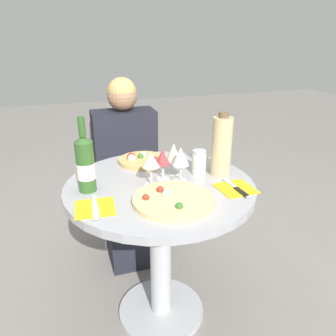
{
  "coord_description": "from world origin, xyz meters",
  "views": [
    {
      "loc": [
        -0.38,
        -1.27,
        1.37
      ],
      "look_at": [
        0.01,
        -0.07,
        0.85
      ],
      "focal_mm": 35.0,
      "sensor_mm": 36.0,
      "label": 1
    }
  ],
  "objects_px": {
    "pizza_large": "(172,200)",
    "tall_carafe": "(222,146)",
    "seated_diner": "(129,182)",
    "dining_table": "(160,218)",
    "chair_behind_diner": "(125,187)",
    "wine_bottle": "(85,164)"
  },
  "relations": [
    {
      "from": "chair_behind_diner",
      "to": "wine_bottle",
      "type": "bearing_deg",
      "value": 68.04
    },
    {
      "from": "tall_carafe",
      "to": "seated_diner",
      "type": "bearing_deg",
      "value": 119.93
    },
    {
      "from": "dining_table",
      "to": "seated_diner",
      "type": "distance_m",
      "value": 0.59
    },
    {
      "from": "chair_behind_diner",
      "to": "seated_diner",
      "type": "bearing_deg",
      "value": 90.0
    },
    {
      "from": "dining_table",
      "to": "seated_diner",
      "type": "height_order",
      "value": "seated_diner"
    },
    {
      "from": "chair_behind_diner",
      "to": "tall_carafe",
      "type": "height_order",
      "value": "tall_carafe"
    },
    {
      "from": "seated_diner",
      "to": "tall_carafe",
      "type": "xyz_separation_m",
      "value": [
        0.33,
        -0.58,
        0.39
      ]
    },
    {
      "from": "wine_bottle",
      "to": "pizza_large",
      "type": "bearing_deg",
      "value": -34.83
    },
    {
      "from": "pizza_large",
      "to": "tall_carafe",
      "type": "height_order",
      "value": "tall_carafe"
    },
    {
      "from": "dining_table",
      "to": "chair_behind_diner",
      "type": "height_order",
      "value": "chair_behind_diner"
    },
    {
      "from": "dining_table",
      "to": "pizza_large",
      "type": "bearing_deg",
      "value": -91.67
    },
    {
      "from": "dining_table",
      "to": "wine_bottle",
      "type": "bearing_deg",
      "value": 175.18
    },
    {
      "from": "dining_table",
      "to": "wine_bottle",
      "type": "distance_m",
      "value": 0.43
    },
    {
      "from": "pizza_large",
      "to": "wine_bottle",
      "type": "distance_m",
      "value": 0.39
    },
    {
      "from": "chair_behind_diner",
      "to": "tall_carafe",
      "type": "xyz_separation_m",
      "value": [
        0.33,
        -0.71,
        0.48
      ]
    },
    {
      "from": "dining_table",
      "to": "chair_behind_diner",
      "type": "xyz_separation_m",
      "value": [
        -0.03,
        0.72,
        -0.16
      ]
    },
    {
      "from": "wine_bottle",
      "to": "tall_carafe",
      "type": "relative_size",
      "value": 1.07
    },
    {
      "from": "dining_table",
      "to": "tall_carafe",
      "type": "relative_size",
      "value": 2.84
    },
    {
      "from": "chair_behind_diner",
      "to": "pizza_large",
      "type": "xyz_separation_m",
      "value": [
        0.03,
        -0.91,
        0.35
      ]
    },
    {
      "from": "chair_behind_diner",
      "to": "dining_table",
      "type": "bearing_deg",
      "value": 92.46
    },
    {
      "from": "dining_table",
      "to": "pizza_large",
      "type": "xyz_separation_m",
      "value": [
        -0.01,
        -0.19,
        0.19
      ]
    },
    {
      "from": "chair_behind_diner",
      "to": "wine_bottle",
      "type": "relative_size",
      "value": 2.67
    }
  ]
}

